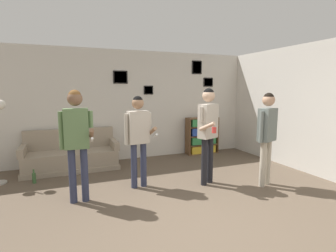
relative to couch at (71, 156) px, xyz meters
The scene contains 10 objects.
ground_plane 3.77m from the couch, 66.49° to the right, with size 20.00×20.00×0.00m, color brown.
wall_back 1.89m from the couch, 15.53° to the left, with size 8.61×0.08×2.70m.
wall_right 5.00m from the couch, 18.26° to the right, with size 0.06×6.24×2.70m.
couch is the anchor object (origin of this frame).
bookshelf 3.40m from the couch, ahead, with size 0.89×0.30×0.99m.
person_player_foreground_left 2.02m from the couch, 88.31° to the right, with size 0.50×0.48×1.75m.
person_player_foreground_center 2.06m from the couch, 55.35° to the right, with size 0.51×0.44×1.64m.
person_watcher_holding_cup 3.11m from the couch, 39.40° to the right, with size 0.47×0.55×1.78m.
person_spectator_near_bookshelf 4.10m from the couch, 35.94° to the right, with size 0.47×0.31×1.70m.
bottle_on_floor 0.98m from the couch, 135.94° to the right, with size 0.07×0.07×0.27m.
Camera 1 is at (-1.62, -2.56, 1.77)m, focal length 28.00 mm.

